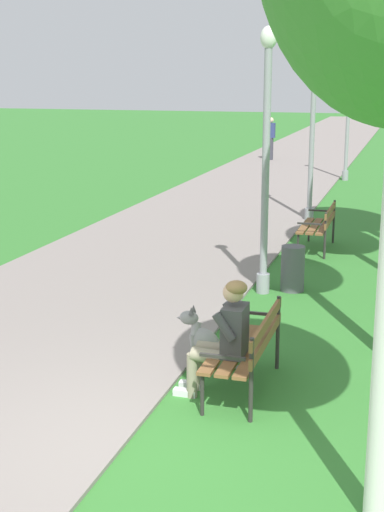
% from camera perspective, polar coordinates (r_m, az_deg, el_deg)
% --- Properties ---
extents(ground_plane, '(120.00, 120.00, 0.00)m').
position_cam_1_polar(ground_plane, '(6.75, -3.71, -14.76)').
color(ground_plane, '#33752D').
extents(paved_path, '(4.40, 60.00, 0.04)m').
position_cam_1_polar(paved_path, '(30.05, 8.26, 7.57)').
color(paved_path, gray).
rests_on(paved_path, ground).
extents(park_bench_near, '(0.55, 1.50, 0.85)m').
position_cam_1_polar(park_bench_near, '(7.70, 4.39, -6.85)').
color(park_bench_near, brown).
rests_on(park_bench_near, ground).
extents(park_bench_mid, '(0.55, 1.50, 0.85)m').
position_cam_1_polar(park_bench_mid, '(14.07, 9.87, 2.50)').
color(park_bench_mid, brown).
rests_on(park_bench_mid, ground).
extents(person_seated_on_near_bench, '(0.74, 0.49, 1.25)m').
position_cam_1_polar(person_seated_on_near_bench, '(7.50, 2.50, -6.05)').
color(person_seated_on_near_bench, gray).
rests_on(person_seated_on_near_bench, ground).
extents(dog_grey, '(0.83, 0.29, 0.71)m').
position_cam_1_polar(dog_grey, '(8.39, 1.32, -6.88)').
color(dog_grey, gray).
rests_on(dog_grey, ground).
extents(lamp_post_near, '(0.24, 0.24, 3.90)m').
position_cam_1_polar(lamp_post_near, '(10.89, 5.73, 7.39)').
color(lamp_post_near, gray).
rests_on(lamp_post_near, ground).
extents(lamp_post_mid, '(0.24, 0.24, 4.60)m').
position_cam_1_polar(lamp_post_mid, '(16.63, 9.32, 10.73)').
color(lamp_post_mid, gray).
rests_on(lamp_post_mid, ground).
extents(lamp_post_far, '(0.24, 0.24, 4.66)m').
position_cam_1_polar(lamp_post_far, '(23.59, 12.02, 11.55)').
color(lamp_post_far, gray).
rests_on(lamp_post_far, ground).
extents(litter_bin, '(0.36, 0.36, 0.70)m').
position_cam_1_polar(litter_bin, '(11.37, 7.79, -0.96)').
color(litter_bin, '#515156').
rests_on(litter_bin, ground).
extents(pedestrian_distant, '(0.32, 0.22, 1.65)m').
position_cam_1_polar(pedestrian_distant, '(28.71, 6.09, 8.99)').
color(pedestrian_distant, '#383842').
rests_on(pedestrian_distant, ground).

